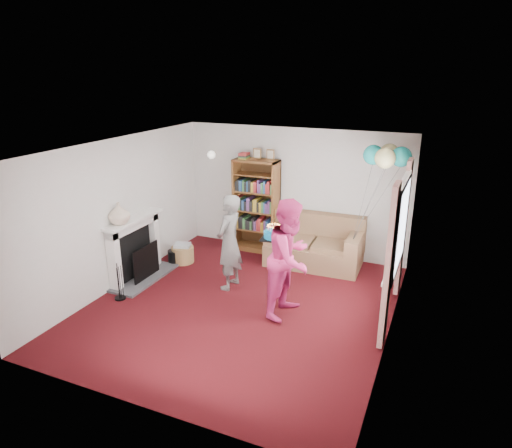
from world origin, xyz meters
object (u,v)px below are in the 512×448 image
at_px(sofa, 315,246).
at_px(person_magenta, 290,258).
at_px(person_striped, 229,242).
at_px(bookcase, 257,206).
at_px(birthday_cake, 274,235).

bearing_deg(sofa, person_magenta, -87.00).
bearing_deg(person_striped, sofa, 148.15).
height_order(bookcase, person_striped, bookcase).
bearing_deg(bookcase, person_magenta, -56.03).
distance_m(bookcase, sofa, 1.45).
height_order(bookcase, birthday_cake, bookcase).
relative_size(bookcase, birthday_cake, 5.65).
bearing_deg(sofa, person_striped, -125.98).
xyz_separation_m(person_striped, person_magenta, (1.22, -0.42, 0.09)).
relative_size(bookcase, person_magenta, 1.15).
distance_m(sofa, person_striped, 1.93).
xyz_separation_m(bookcase, birthday_cake, (1.10, -1.90, 0.20)).
xyz_separation_m(sofa, person_magenta, (0.17, -1.97, 0.56)).
bearing_deg(person_striped, birthday_cake, 83.58).
distance_m(bookcase, person_magenta, 2.65).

